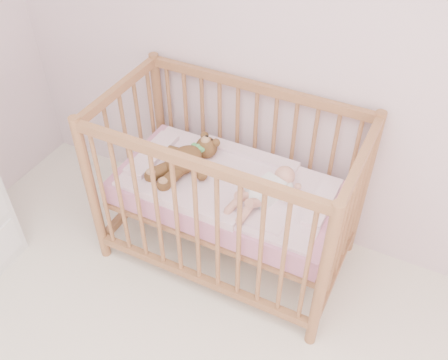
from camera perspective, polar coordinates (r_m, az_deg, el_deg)
The scene contains 6 objects.
wall_back at distance 2.45m, azimuth 13.53°, elevation 16.50°, with size 4.00×0.02×2.70m, color silver.
crib at distance 2.72m, azimuth 0.47°, elevation -1.25°, with size 1.36×0.76×1.00m, color #9C6742, non-canonical shape.
mattress at distance 2.73m, azimuth 0.47°, elevation -1.48°, with size 1.22×0.62×0.13m, color pink.
blanket at distance 2.68m, azimuth 0.48°, elevation -0.32°, with size 1.10×0.58×0.06m, color #EAA1B9, non-canonical shape.
baby at distance 2.55m, azimuth 4.86°, elevation -0.87°, with size 0.23×0.49×0.12m, color white, non-canonical shape.
teddy_bear at distance 2.70m, azimuth -4.59°, elevation 2.40°, with size 0.35×0.49×0.14m, color brown, non-canonical shape.
Camera 1 is at (0.48, -0.18, 2.36)m, focal length 40.00 mm.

